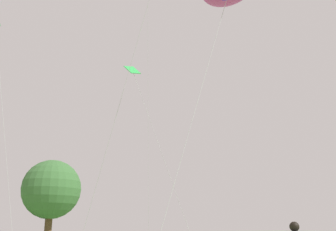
{
  "coord_description": "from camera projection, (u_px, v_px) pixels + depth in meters",
  "views": [
    {
      "loc": [
        -8.43,
        -3.92,
        1.31
      ],
      "look_at": [
        -0.46,
        10.63,
        6.25
      ],
      "focal_mm": 40.63,
      "sensor_mm": 36.0,
      "label": 1
    }
  ],
  "objects": [
    {
      "name": "small_kite_delta_white",
      "position": [
        148.0,
        14.0,
        36.52
      ],
      "size": [
        2.41,
        3.55,
        23.06
      ],
      "rotation": [
        0.0,
        0.0,
        0.51
      ],
      "color": "black",
      "rests_on": "ground"
    },
    {
      "name": "small_kite_triangle_green",
      "position": [
        135.0,
        77.0,
        27.59
      ],
      "size": [
        4.76,
        2.14,
        12.9
      ],
      "rotation": [
        0.0,
        0.0,
        -0.97
      ],
      "color": "green",
      "rests_on": "ground"
    },
    {
      "name": "tree_shrub_far",
      "position": [
        51.0,
        189.0,
        49.24
      ],
      "size": [
        7.55,
        7.55,
        9.96
      ],
      "color": "#513823",
      "rests_on": "ground"
    }
  ]
}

